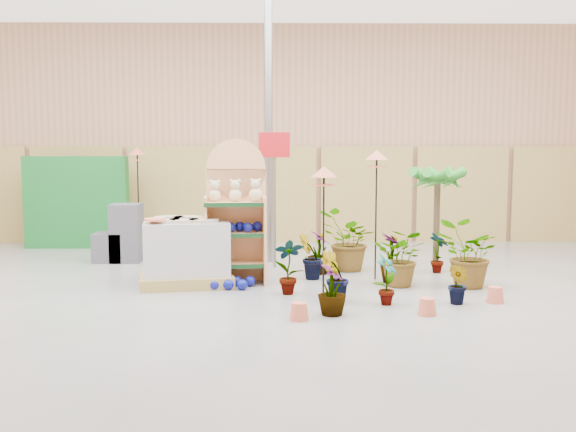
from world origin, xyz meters
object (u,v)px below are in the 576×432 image
display_shelf (236,217)px  potted_plant_2 (402,257)px  pallet_stack (186,252)px  bird_table_front (324,176)px

display_shelf → potted_plant_2: bearing=-14.0°
pallet_stack → bird_table_front: bird_table_front is taller
pallet_stack → potted_plant_2: bearing=-13.6°
pallet_stack → bird_table_front: bearing=-33.0°
pallet_stack → bird_table_front: size_ratio=0.85×
display_shelf → potted_plant_2: display_shelf is taller
pallet_stack → potted_plant_2: pallet_stack is taller
display_shelf → pallet_stack: bearing=-172.6°
display_shelf → pallet_stack: (-0.70, -0.16, -0.49)m
display_shelf → bird_table_front: 1.68m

